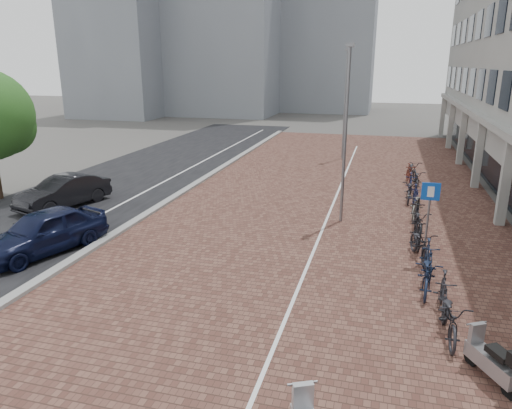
# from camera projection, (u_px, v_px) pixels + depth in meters

# --- Properties ---
(ground) EXTENTS (140.00, 140.00, 0.00)m
(ground) POSITION_uv_depth(u_px,v_px,m) (191.00, 323.00, 11.60)
(ground) COLOR #474442
(ground) RESTS_ON ground
(plaza_brick) EXTENTS (14.50, 42.00, 0.04)m
(plaza_brick) POSITION_uv_depth(u_px,v_px,m) (331.00, 199.00, 22.17)
(plaza_brick) COLOR brown
(plaza_brick) RESTS_ON ground
(street_asphalt) EXTENTS (8.00, 50.00, 0.03)m
(street_asphalt) POSITION_uv_depth(u_px,v_px,m) (122.00, 184.00, 24.96)
(street_asphalt) COLOR black
(street_asphalt) RESTS_ON ground
(curb) EXTENTS (0.35, 42.00, 0.14)m
(curb) POSITION_uv_depth(u_px,v_px,m) (190.00, 187.00, 23.95)
(curb) COLOR gray
(curb) RESTS_ON ground
(lane_line) EXTENTS (0.12, 44.00, 0.00)m
(lane_line) POSITION_uv_depth(u_px,v_px,m) (156.00, 186.00, 24.45)
(lane_line) COLOR white
(lane_line) RESTS_ON street_asphalt
(parking_line) EXTENTS (0.10, 30.00, 0.00)m
(parking_line) POSITION_uv_depth(u_px,v_px,m) (335.00, 198.00, 22.11)
(parking_line) COLOR white
(parking_line) RESTS_ON plaza_brick
(car_navy) EXTENTS (3.02, 4.63, 1.47)m
(car_navy) POSITION_uv_depth(u_px,v_px,m) (43.00, 232.00, 15.74)
(car_navy) COLOR black
(car_navy) RESTS_ON ground
(car_dark) EXTENTS (2.61, 4.40, 1.37)m
(car_dark) POSITION_uv_depth(u_px,v_px,m) (63.00, 192.00, 20.77)
(car_dark) COLOR black
(car_dark) RESTS_ON ground
(scooter_front) EXTENTS (1.16, 1.55, 1.04)m
(scooter_front) POSITION_uv_depth(u_px,v_px,m) (493.00, 359.00, 9.32)
(scooter_front) COLOR gray
(scooter_front) RESTS_ON ground
(parking_sign) EXTENTS (0.55, 0.09, 2.63)m
(parking_sign) POSITION_uv_depth(u_px,v_px,m) (429.00, 209.00, 14.61)
(parking_sign) COLOR slate
(parking_sign) RESTS_ON ground
(lamp_near) EXTENTS (0.12, 0.12, 6.73)m
(lamp_near) POSITION_uv_depth(u_px,v_px,m) (345.00, 138.00, 18.02)
(lamp_near) COLOR slate
(lamp_near) RESTS_ON ground
(lamp_far) EXTENTS (0.12, 0.12, 6.89)m
(lamp_far) POSITION_uv_depth(u_px,v_px,m) (345.00, 106.00, 30.38)
(lamp_far) COLOR slate
(lamp_far) RESTS_ON ground
(bike_row) EXTENTS (1.33, 18.12, 1.05)m
(bike_row) POSITION_uv_depth(u_px,v_px,m) (419.00, 213.00, 18.36)
(bike_row) COLOR black
(bike_row) RESTS_ON ground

